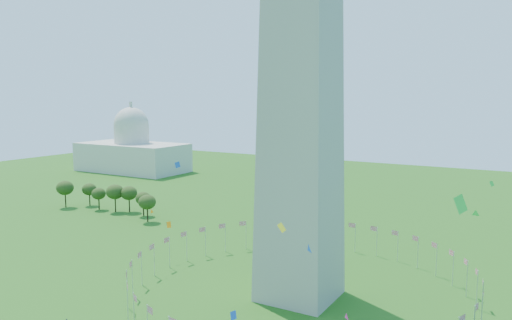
{
  "coord_description": "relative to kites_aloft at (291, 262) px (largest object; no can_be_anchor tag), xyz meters",
  "views": [
    {
      "loc": [
        48.81,
        -54.16,
        47.63
      ],
      "look_at": [
        -3.26,
        35.0,
        34.48
      ],
      "focal_mm": 35.0,
      "sensor_mm": 36.0,
      "label": 1
    }
  ],
  "objects": [
    {
      "name": "capitol_building",
      "position": [
        -190.64,
        156.44,
        4.77
      ],
      "size": [
        70.0,
        35.0,
        46.0
      ],
      "primitive_type": null,
      "color": "beige",
      "rests_on": "ground"
    },
    {
      "name": "flag_ring",
      "position": [
        -10.64,
        26.44,
        -13.73
      ],
      "size": [
        80.24,
        80.24,
        9.0
      ],
      "color": "silver",
      "rests_on": "ground"
    },
    {
      "name": "tree_line_west",
      "position": [
        -116.73,
        67.14,
        -12.97
      ],
      "size": [
        55.38,
        15.53,
        11.4
      ],
      "color": "#35531B",
      "rests_on": "ground"
    },
    {
      "name": "kites_aloft",
      "position": [
        0.0,
        0.0,
        0.0
      ],
      "size": [
        108.57,
        76.46,
        33.65
      ],
      "color": "blue",
      "rests_on": "ground"
    }
  ]
}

